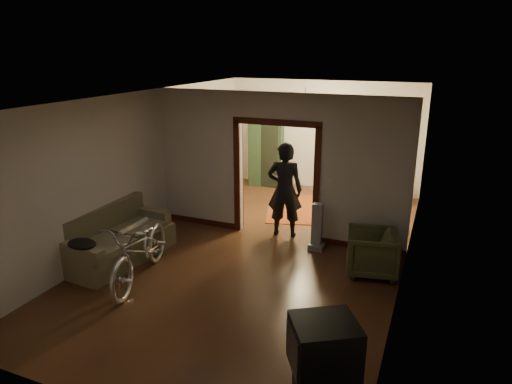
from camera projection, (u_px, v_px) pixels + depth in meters
The scene contains 23 objects.
floor at pixel (262, 249), 8.48m from camera, with size 5.00×8.50×0.01m, color #381F11.
ceiling at pixel (263, 96), 7.63m from camera, with size 5.00×8.50×0.01m, color white.
wall_back at pixel (323, 136), 11.79m from camera, with size 5.00×0.02×2.80m, color beige.
wall_left at pixel (145, 163), 8.96m from camera, with size 0.02×8.50×2.80m, color beige.
wall_right at pixel (411, 193), 7.14m from camera, with size 0.02×8.50×2.80m, color beige.
partition_wall at pixel (277, 167), 8.71m from camera, with size 5.00×0.14×2.80m, color beige.
door_casing at pixel (277, 182), 8.80m from camera, with size 1.74×0.20×2.32m, color #38140C.
far_window at pixel (350, 132), 11.46m from camera, with size 0.98×0.06×1.28m, color black.
chandelier at pixel (305, 106), 9.97m from camera, with size 0.24×0.24×0.24m, color #FFE0A5.
light_switch at pixel (330, 181), 8.31m from camera, with size 0.08×0.01×0.12m, color silver.
sofa at pixel (119, 235), 7.92m from camera, with size 0.91×2.01×0.93m, color brown.
rolled_paper at pixel (134, 226), 8.13m from camera, with size 0.10×0.10×0.78m, color beige.
jacket at pixel (82, 244), 7.04m from camera, with size 0.48×0.36×0.14m, color black.
bicycle at pixel (141, 249), 7.21m from camera, with size 0.71×2.03×1.07m, color silver.
armchair at pixel (372, 252), 7.47m from camera, with size 0.79×0.81×0.74m, color #424829.
crt_tv at pixel (324, 346), 4.43m from camera, with size 0.62×0.56×0.54m, color black.
vacuum at pixel (317, 227), 8.32m from camera, with size 0.28×0.22×0.90m, color gray.
person at pixel (285, 190), 8.84m from camera, with size 0.69×0.45×1.88m, color black.
oriental_rug at pixel (302, 209), 10.58m from camera, with size 1.56×2.04×0.02m, color maroon.
locker at pixel (266, 153), 12.23m from camera, with size 0.88×0.49×1.76m, color #1F331F.
globe at pixel (267, 113), 11.91m from camera, with size 0.28×0.28×0.28m, color #1E5972.
desk at pixel (363, 185), 11.06m from camera, with size 1.04×0.58×0.77m, color black.
desk_chair at pixel (331, 181), 11.11m from camera, with size 0.41×0.41×0.93m, color black.
Camera 1 is at (2.86, -7.21, 3.57)m, focal length 32.00 mm.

